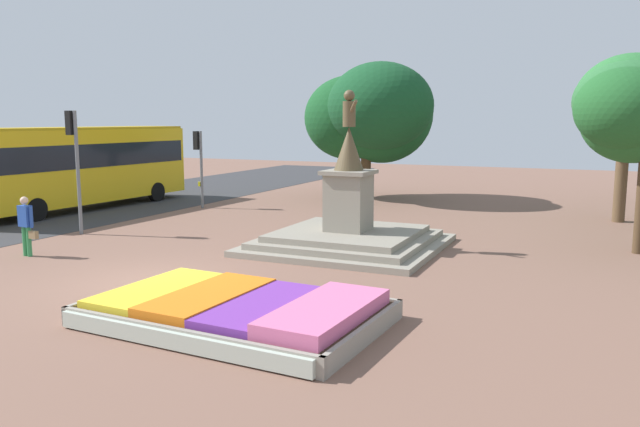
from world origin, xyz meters
TOP-DOWN VIEW (x-y plane):
  - ground_plane at (0.00, 0.00)m, footprint 81.73×81.73m
  - flower_planter at (3.51, -1.74)m, footprint 5.70×3.77m
  - statue_monument at (2.79, 5.71)m, footprint 5.38×5.38m
  - traffic_light_mid_block at (-6.42, 4.12)m, footprint 0.41×0.29m
  - traffic_light_far_corner at (-6.38, 11.13)m, footprint 0.42×0.31m
  - city_bus at (-10.86, 8.53)m, footprint 3.00×11.21m
  - pedestrian_with_handbag at (-5.07, 0.87)m, footprint 0.73×0.24m
  - park_tree_far_left at (-0.54, 17.15)m, footprint 6.60×6.45m
  - park_tree_behind_statue at (10.62, 14.40)m, footprint 4.51×4.62m
  - park_tree_street_side at (10.52, 8.46)m, footprint 3.70×3.63m

SIDE VIEW (x-z plane):
  - ground_plane at x=0.00m, z-range 0.00..0.00m
  - flower_planter at x=3.51m, z-range -0.06..0.54m
  - statue_monument at x=2.79m, z-range -1.70..3.00m
  - pedestrian_with_handbag at x=-5.07m, z-range 0.11..1.82m
  - city_bus at x=-10.86m, z-range 0.26..3.78m
  - traffic_light_far_corner at x=-6.38m, z-range 0.64..3.99m
  - traffic_light_mid_block at x=-6.42m, z-range 0.81..4.94m
  - park_tree_street_side at x=10.52m, z-range 1.35..6.64m
  - park_tree_far_left at x=-0.54m, z-range 0.93..7.43m
  - park_tree_behind_statue at x=10.62m, z-range 1.21..7.47m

